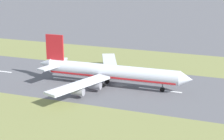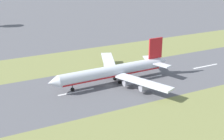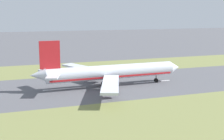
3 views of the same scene
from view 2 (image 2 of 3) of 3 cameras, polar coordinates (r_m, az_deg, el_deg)
name	(u,v)px [view 2 (image 2 of 3)]	position (r m, az deg, el deg)	size (l,w,h in m)	color
ground_plane	(109,85)	(154.59, -0.51, -2.83)	(800.00, 800.00, 0.00)	#56565B
grass_median_west	(163,127)	(120.24, 9.25, -10.30)	(40.00, 600.00, 0.01)	olive
grass_median_east	(77,60)	(193.36, -6.47, 1.86)	(40.00, 600.00, 0.01)	olive
centreline_dash_near	(206,66)	(189.03, 16.74, 0.67)	(1.20, 18.00, 0.01)	silver
centreline_dash_mid	(148,78)	(165.13, 6.53, -1.41)	(1.20, 18.00, 0.01)	silver
centreline_dash_far	(76,92)	(148.33, -6.55, -4.00)	(1.20, 18.00, 0.01)	silver
airplane_main_jet	(115,71)	(156.02, 0.62, -0.22)	(64.12, 67.11, 20.20)	silver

